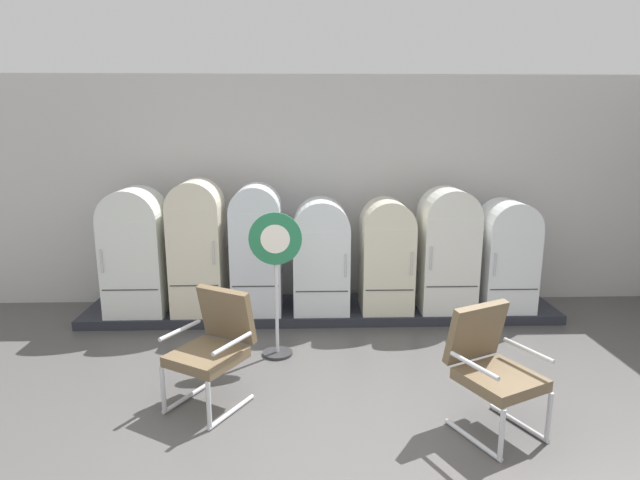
{
  "coord_description": "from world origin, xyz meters",
  "views": [
    {
      "loc": [
        -0.22,
        -3.42,
        2.43
      ],
      "look_at": [
        -0.03,
        2.75,
        1.05
      ],
      "focal_mm": 29.57,
      "sensor_mm": 36.0,
      "label": 1
    }
  ],
  "objects": [
    {
      "name": "armchair_right",
      "position": [
        1.26,
        0.4,
        0.56
      ],
      "size": [
        0.79,
        0.84,
        1.01
      ],
      "color": "silver",
      "rests_on": "ground"
    },
    {
      "name": "refrigerator_0",
      "position": [
        -2.28,
        2.91,
        0.93
      ],
      "size": [
        0.71,
        0.68,
        1.55
      ],
      "color": "white",
      "rests_on": "display_plinth"
    },
    {
      "name": "ground",
      "position": [
        0.0,
        0.0,
        -0.03
      ],
      "size": [
        12.0,
        10.0,
        0.05
      ],
      "primitive_type": "cube",
      "color": "#4F4D4C"
    },
    {
      "name": "refrigerator_6",
      "position": [
        2.32,
        2.9,
        0.84
      ],
      "size": [
        0.64,
        0.65,
        1.38
      ],
      "color": "white",
      "rests_on": "display_plinth"
    },
    {
      "name": "refrigerator_4",
      "position": [
        0.8,
        2.9,
        0.85
      ],
      "size": [
        0.63,
        0.64,
        1.4
      ],
      "color": "beige",
      "rests_on": "display_plinth"
    },
    {
      "name": "refrigerator_2",
      "position": [
        -0.8,
        2.91,
        0.96
      ],
      "size": [
        0.6,
        0.67,
        1.59
      ],
      "color": "white",
      "rests_on": "display_plinth"
    },
    {
      "name": "sign_stand",
      "position": [
        -0.51,
        1.82,
        0.83
      ],
      "size": [
        0.54,
        0.32,
        1.55
      ],
      "color": "#2D2D30",
      "rests_on": "ground"
    },
    {
      "name": "armchair_left",
      "position": [
        -1.01,
        0.88,
        0.56
      ],
      "size": [
        0.81,
        0.85,
        1.01
      ],
      "color": "silver",
      "rests_on": "ground"
    },
    {
      "name": "refrigerator_5",
      "position": [
        1.56,
        2.89,
        0.93
      ],
      "size": [
        0.67,
        0.64,
        1.54
      ],
      "color": "white",
      "rests_on": "display_plinth"
    },
    {
      "name": "display_plinth",
      "position": [
        0.0,
        3.02,
        0.06
      ],
      "size": [
        5.97,
        0.95,
        0.11
      ],
      "primitive_type": "cube",
      "color": "#272A33",
      "rests_on": "ground"
    },
    {
      "name": "refrigerator_3",
      "position": [
        -0.01,
        2.91,
        0.85
      ],
      "size": [
        0.68,
        0.66,
        1.4
      ],
      "color": "white",
      "rests_on": "display_plinth"
    },
    {
      "name": "refrigerator_1",
      "position": [
        -1.52,
        2.9,
        0.99
      ],
      "size": [
        0.62,
        0.65,
        1.64
      ],
      "color": "beige",
      "rests_on": "display_plinth"
    },
    {
      "name": "back_wall",
      "position": [
        0.0,
        3.66,
        1.53
      ],
      "size": [
        11.76,
        0.12,
        3.04
      ],
      "color": "silver",
      "rests_on": "ground"
    }
  ]
}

